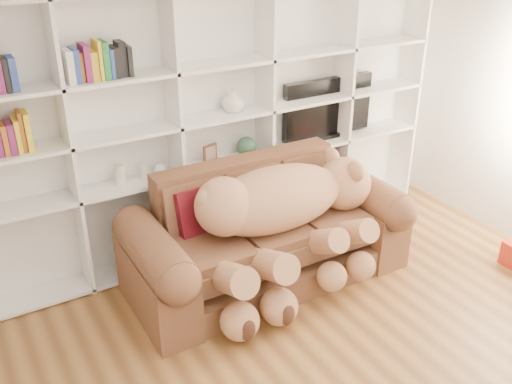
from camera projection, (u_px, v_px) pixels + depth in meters
wall_back at (211, 104)px, 5.08m from camera, size 5.00×0.02×2.70m
bookshelf at (193, 117)px, 4.89m from camera, size 4.43×0.35×2.40m
sofa at (266, 239)px, 4.88m from camera, size 2.37×1.02×1.00m
teddy_bear at (283, 214)px, 4.60m from camera, size 1.80×0.98×1.04m
throw_pillow at (199, 211)px, 4.62m from camera, size 0.43×0.27×0.43m
tv at (327, 108)px, 5.60m from camera, size 1.00×0.18×0.59m
picture_frame at (210, 154)px, 5.05m from camera, size 0.15×0.06×0.18m
green_vase at (247, 147)px, 5.22m from camera, size 0.19×0.19×0.19m
figurine_tall at (120, 175)px, 4.68m from camera, size 0.11×0.11×0.17m
figurine_short at (145, 172)px, 4.79m from camera, size 0.08×0.08×0.12m
snow_globe at (160, 169)px, 4.85m from camera, size 0.10×0.10×0.10m
shelf_vase at (233, 100)px, 4.95m from camera, size 0.25×0.25×0.21m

